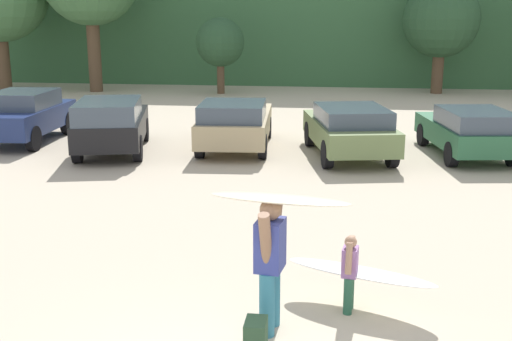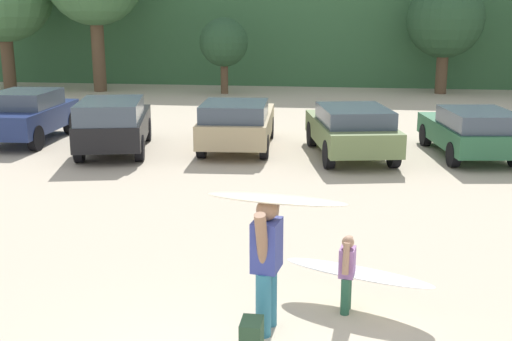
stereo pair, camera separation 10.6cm
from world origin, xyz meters
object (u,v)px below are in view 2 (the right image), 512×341
(parked_car_tan, at_px, (237,123))
(surfboard_cream, at_px, (276,199))
(person_child, at_px, (347,269))
(surfboard_white, at_px, (358,272))
(parked_car_olive_green, at_px, (351,129))
(parked_car_navy, at_px, (27,115))
(person_adult, at_px, (267,258))
(parked_car_black, at_px, (114,123))
(parked_car_forest_green, at_px, (471,131))
(backpack_dropped, at_px, (252,339))

(parked_car_tan, xyz_separation_m, surfboard_cream, (2.23, -10.45, 0.92))
(person_child, height_order, surfboard_white, person_child)
(parked_car_olive_green, distance_m, person_child, 9.22)
(parked_car_navy, bearing_deg, parked_car_tan, -94.57)
(person_adult, distance_m, surfboard_cream, 0.73)
(parked_car_black, height_order, parked_car_forest_green, parked_car_black)
(surfboard_cream, bearing_deg, parked_car_forest_green, -103.36)
(parked_car_forest_green, xyz_separation_m, person_child, (-3.24, -9.63, -0.14))
(parked_car_olive_green, bearing_deg, parked_car_forest_green, -94.53)
(parked_car_olive_green, xyz_separation_m, parked_car_forest_green, (3.15, 0.41, -0.04))
(parked_car_black, bearing_deg, parked_car_navy, 56.13)
(parked_car_olive_green, height_order, surfboard_white, parked_car_olive_green)
(parked_car_forest_green, height_order, surfboard_white, parked_car_forest_green)
(parked_car_navy, bearing_deg, parked_car_black, -113.39)
(person_adult, bearing_deg, parked_car_forest_green, -104.37)
(person_adult, bearing_deg, parked_car_tan, -70.66)
(parked_car_forest_green, relative_size, surfboard_white, 2.00)
(parked_car_black, xyz_separation_m, surfboard_cream, (5.50, -9.47, 0.84))
(parked_car_black, height_order, surfboard_white, parked_car_black)
(surfboard_white, bearing_deg, parked_car_forest_green, -87.63)
(parked_car_tan, relative_size, person_child, 4.36)
(surfboard_white, height_order, backpack_dropped, surfboard_white)
(person_child, height_order, backpack_dropped, person_child)
(parked_car_navy, height_order, surfboard_white, parked_car_navy)
(parked_car_tan, bearing_deg, parked_car_forest_green, -95.78)
(parked_car_olive_green, distance_m, surfboard_cream, 9.91)
(parked_car_tan, height_order, person_child, parked_car_tan)
(surfboard_cream, height_order, surfboard_white, surfboard_cream)
(parked_car_navy, xyz_separation_m, parked_car_black, (3.12, -1.17, 0.01))
(parked_car_forest_green, bearing_deg, person_adult, 149.26)
(parked_car_tan, xyz_separation_m, parked_car_forest_green, (6.33, -0.21, -0.03))
(parked_car_olive_green, xyz_separation_m, backpack_dropped, (-1.13, -10.52, -0.54))
(parked_car_navy, height_order, surfboard_cream, surfboard_cream)
(parked_car_black, relative_size, backpack_dropped, 9.84)
(person_child, bearing_deg, parked_car_tan, -64.70)
(parked_car_tan, bearing_deg, person_child, -166.41)
(person_adult, relative_size, person_child, 1.62)
(parked_car_forest_green, height_order, surfboard_cream, surfboard_cream)
(person_adult, distance_m, person_child, 1.21)
(parked_car_navy, height_order, person_adult, person_adult)
(parked_car_tan, height_order, backpack_dropped, parked_car_tan)
(parked_car_navy, height_order, parked_car_black, parked_car_black)
(surfboard_white, bearing_deg, backpack_dropped, 70.83)
(person_adult, bearing_deg, surfboard_cream, -149.11)
(parked_car_olive_green, height_order, parked_car_forest_green, parked_car_olive_green)
(parked_car_black, distance_m, person_child, 10.92)
(parked_car_tan, height_order, surfboard_white, parked_car_tan)
(parked_car_navy, relative_size, parked_car_olive_green, 0.91)
(parked_car_forest_green, distance_m, backpack_dropped, 11.75)
(parked_car_navy, bearing_deg, backpack_dropped, -146.25)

